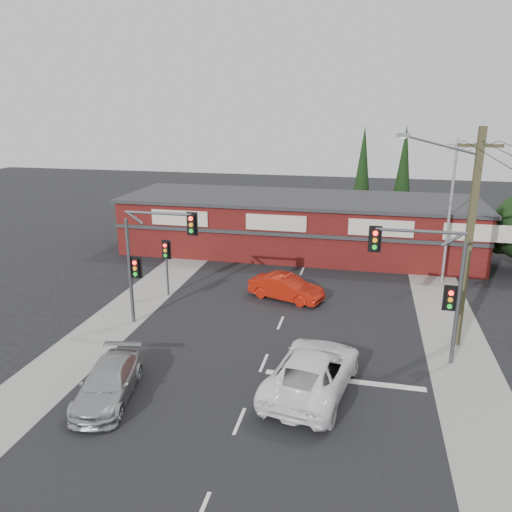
% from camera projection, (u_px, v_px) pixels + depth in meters
% --- Properties ---
extents(ground, '(120.00, 120.00, 0.00)m').
position_uv_depth(ground, '(267.00, 355.00, 22.56)').
color(ground, black).
rests_on(ground, ground).
extents(road_strip, '(14.00, 70.00, 0.01)m').
position_uv_depth(road_strip, '(285.00, 312.00, 27.23)').
color(road_strip, black).
rests_on(road_strip, ground).
extents(verge_left, '(3.00, 70.00, 0.02)m').
position_uv_depth(verge_left, '(141.00, 299.00, 28.99)').
color(verge_left, gray).
rests_on(verge_left, ground).
extents(verge_right, '(3.00, 70.00, 0.02)m').
position_uv_depth(verge_right, '(449.00, 326.00, 25.47)').
color(verge_right, gray).
rests_on(verge_right, ground).
extents(stop_line, '(6.50, 0.35, 0.01)m').
position_uv_depth(stop_line, '(344.00, 380.00, 20.43)').
color(stop_line, silver).
rests_on(stop_line, ground).
extents(white_suv, '(3.81, 6.48, 1.69)m').
position_uv_depth(white_suv, '(313.00, 371.00, 19.54)').
color(white_suv, white).
rests_on(white_suv, ground).
extents(silver_suv, '(2.72, 4.87, 1.33)m').
position_uv_depth(silver_suv, '(108.00, 383.00, 19.02)').
color(silver_suv, '#A7A9AC').
rests_on(silver_suv, ground).
extents(red_sedan, '(4.59, 2.81, 1.43)m').
position_uv_depth(red_sedan, '(286.00, 288.00, 28.84)').
color(red_sedan, '#AA190A').
rests_on(red_sedan, ground).
extents(lane_dashes, '(0.12, 53.26, 0.01)m').
position_uv_depth(lane_dashes, '(293.00, 293.00, 29.87)').
color(lane_dashes, silver).
rests_on(lane_dashes, ground).
extents(shop_building, '(27.30, 8.40, 4.22)m').
position_uv_depth(shop_building, '(298.00, 224.00, 38.02)').
color(shop_building, '#4A0F0E').
rests_on(shop_building, ground).
extents(conifer_near, '(1.80, 1.80, 9.25)m').
position_uv_depth(conifer_near, '(363.00, 170.00, 42.67)').
color(conifer_near, '#2D2116').
rests_on(conifer_near, ground).
extents(conifer_far, '(1.80, 1.80, 9.25)m').
position_uv_depth(conifer_far, '(404.00, 169.00, 43.81)').
color(conifer_far, '#2D2116').
rests_on(conifer_far, ground).
extents(traffic_mast_left, '(3.77, 0.27, 5.97)m').
position_uv_depth(traffic_mast_left, '(148.00, 251.00, 24.63)').
color(traffic_mast_left, '#47494C').
rests_on(traffic_mast_left, ground).
extents(traffic_mast_right, '(3.96, 0.27, 5.97)m').
position_uv_depth(traffic_mast_right, '(433.00, 276.00, 20.93)').
color(traffic_mast_right, '#47494C').
rests_on(traffic_mast_right, ground).
extents(pedestal_signal, '(0.55, 0.27, 3.38)m').
position_uv_depth(pedestal_signal, '(166.00, 256.00, 28.97)').
color(pedestal_signal, '#47494C').
rests_on(pedestal_signal, ground).
extents(utility_pole, '(4.38, 0.59, 10.00)m').
position_uv_depth(utility_pole, '(466.00, 233.00, 22.05)').
color(utility_pole, '#4A4529').
rests_on(utility_pole, ground).
extents(steel_pole, '(1.20, 0.16, 9.00)m').
position_uv_depth(steel_pole, '(450.00, 209.00, 30.54)').
color(steel_pole, gray).
rests_on(steel_pole, ground).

